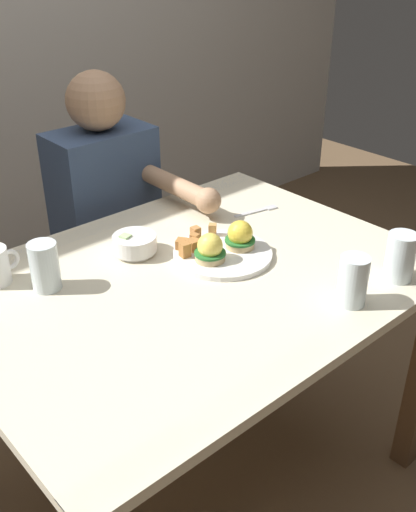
{
  "coord_description": "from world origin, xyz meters",
  "views": [
    {
      "loc": [
        -0.83,
        -1.0,
        1.52
      ],
      "look_at": [
        0.05,
        0.0,
        0.78
      ],
      "focal_mm": 41.36,
      "sensor_mm": 36.0,
      "label": 1
    }
  ],
  "objects": [
    {
      "name": "fruit_bowl",
      "position": [
        -0.04,
        0.2,
        0.77
      ],
      "size": [
        0.12,
        0.12,
        0.06
      ],
      "color": "white",
      "rests_on": "dining_table"
    },
    {
      "name": "dining_table",
      "position": [
        0.0,
        0.0,
        0.63
      ],
      "size": [
        1.2,
        0.9,
        0.74
      ],
      "color": "beige",
      "rests_on": "ground_plane"
    },
    {
      "name": "ground_plane",
      "position": [
        0.0,
        0.0,
        0.0
      ],
      "size": [
        6.0,
        6.0,
        0.0
      ],
      "primitive_type": "plane",
      "color": "brown"
    },
    {
      "name": "eggs_benedict_plate",
      "position": [
        0.13,
        0.03,
        0.77
      ],
      "size": [
        0.27,
        0.27,
        0.09
      ],
      "color": "white",
      "rests_on": "dining_table"
    },
    {
      "name": "fork",
      "position": [
        0.41,
        0.16,
        0.74
      ],
      "size": [
        0.16,
        0.05,
        0.0
      ],
      "color": "silver",
      "rests_on": "dining_table"
    },
    {
      "name": "diner_person",
      "position": [
        0.14,
        0.6,
        0.65
      ],
      "size": [
        0.34,
        0.54,
        1.14
      ],
      "color": "#33333D",
      "rests_on": "ground_plane"
    },
    {
      "name": "water_glass_far",
      "position": [
        0.2,
        -0.34,
        0.79
      ],
      "size": [
        0.07,
        0.07,
        0.12
      ],
      "color": "silver",
      "rests_on": "dining_table"
    },
    {
      "name": "water_glass_extra",
      "position": [
        -0.31,
        0.2,
        0.8
      ],
      "size": [
        0.07,
        0.07,
        0.12
      ],
      "color": "silver",
      "rests_on": "dining_table"
    },
    {
      "name": "water_glass_near",
      "position": [
        0.38,
        -0.35,
        0.8
      ],
      "size": [
        0.07,
        0.07,
        0.13
      ],
      "color": "silver",
      "rests_on": "dining_table"
    }
  ]
}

